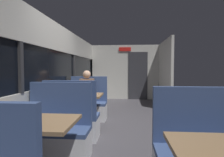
{
  "coord_description": "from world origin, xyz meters",
  "views": [
    {
      "loc": [
        0.12,
        -4.1,
        1.31
      ],
      "look_at": [
        -0.39,
        2.23,
        0.98
      ],
      "focal_mm": 31.12,
      "sensor_mm": 36.0,
      "label": 1
    }
  ],
  "objects_px": {
    "dining_table_near_window": "(34,130)",
    "bench_near_window_facing_entry": "(58,136)",
    "seated_passenger": "(87,99)",
    "bench_mid_window_facing_entry": "(88,107)",
    "bench_mid_window_facing_end": "(72,121)",
    "dining_table_mid_window": "(81,99)"
  },
  "relations": [
    {
      "from": "dining_table_mid_window",
      "to": "bench_mid_window_facing_entry",
      "type": "xyz_separation_m",
      "value": [
        0.0,
        0.7,
        -0.31
      ]
    },
    {
      "from": "dining_table_mid_window",
      "to": "bench_mid_window_facing_end",
      "type": "height_order",
      "value": "bench_mid_window_facing_end"
    },
    {
      "from": "bench_mid_window_facing_entry",
      "to": "seated_passenger",
      "type": "height_order",
      "value": "seated_passenger"
    },
    {
      "from": "dining_table_near_window",
      "to": "dining_table_mid_window",
      "type": "height_order",
      "value": "same"
    },
    {
      "from": "dining_table_near_window",
      "to": "bench_near_window_facing_entry",
      "type": "distance_m",
      "value": 0.77
    },
    {
      "from": "dining_table_near_window",
      "to": "seated_passenger",
      "type": "height_order",
      "value": "seated_passenger"
    },
    {
      "from": "bench_mid_window_facing_entry",
      "to": "seated_passenger",
      "type": "xyz_separation_m",
      "value": [
        0.0,
        -0.07,
        0.21
      ]
    },
    {
      "from": "bench_near_window_facing_entry",
      "to": "bench_mid_window_facing_end",
      "type": "relative_size",
      "value": 1.0
    },
    {
      "from": "dining_table_near_window",
      "to": "seated_passenger",
      "type": "distance_m",
      "value": 2.79
    },
    {
      "from": "dining_table_near_window",
      "to": "bench_mid_window_facing_entry",
      "type": "height_order",
      "value": "bench_mid_window_facing_entry"
    },
    {
      "from": "dining_table_near_window",
      "to": "bench_mid_window_facing_entry",
      "type": "bearing_deg",
      "value": 90.0
    },
    {
      "from": "bench_mid_window_facing_end",
      "to": "seated_passenger",
      "type": "xyz_separation_m",
      "value": [
        0.0,
        1.33,
        0.21
      ]
    },
    {
      "from": "seated_passenger",
      "to": "bench_mid_window_facing_entry",
      "type": "bearing_deg",
      "value": 90.0
    },
    {
      "from": "bench_near_window_facing_entry",
      "to": "bench_mid_window_facing_end",
      "type": "distance_m",
      "value": 0.77
    },
    {
      "from": "dining_table_near_window",
      "to": "bench_near_window_facing_entry",
      "type": "bearing_deg",
      "value": 90.0
    },
    {
      "from": "dining_table_near_window",
      "to": "bench_mid_window_facing_entry",
      "type": "xyz_separation_m",
      "value": [
        0.0,
        2.86,
        -0.31
      ]
    },
    {
      "from": "bench_mid_window_facing_end",
      "to": "seated_passenger",
      "type": "relative_size",
      "value": 0.87
    },
    {
      "from": "seated_passenger",
      "to": "bench_near_window_facing_entry",
      "type": "bearing_deg",
      "value": -90.0
    },
    {
      "from": "seated_passenger",
      "to": "bench_mid_window_facing_end",
      "type": "bearing_deg",
      "value": -90.0
    },
    {
      "from": "bench_near_window_facing_entry",
      "to": "bench_mid_window_facing_end",
      "type": "bearing_deg",
      "value": 90.0
    },
    {
      "from": "dining_table_mid_window",
      "to": "bench_near_window_facing_entry",
      "type": "bearing_deg",
      "value": -90.0
    },
    {
      "from": "bench_near_window_facing_entry",
      "to": "seated_passenger",
      "type": "height_order",
      "value": "seated_passenger"
    }
  ]
}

